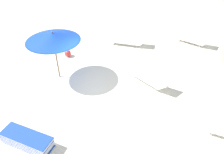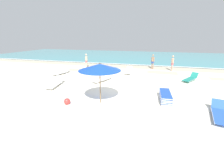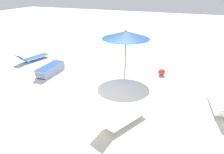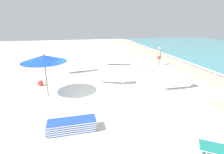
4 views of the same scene
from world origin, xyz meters
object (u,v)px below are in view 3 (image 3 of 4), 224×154
Objects in this scene: sun_lounger_beside_umbrella at (33,57)px; beach_ball at (162,72)px; beach_umbrella at (126,35)px; lounger_stack at (51,70)px; sun_lounger_under_umbrella at (120,120)px; sun_lounger_mid_beach_solo at (220,106)px.

sun_lounger_beside_umbrella reaches higher than beach_ball.
beach_umbrella is 4.38m from lounger_stack.
lounger_stack is 2.77m from sun_lounger_beside_umbrella.
sun_lounger_under_umbrella is 0.96× the size of sun_lounger_mid_beach_solo.
sun_lounger_mid_beach_solo is at bearing 173.65° from lounger_stack.
beach_umbrella is at bearing -33.11° from sun_lounger_mid_beach_solo.
beach_umbrella is 5.25m from sun_lounger_mid_beach_solo.
beach_ball is (2.68, -2.67, -0.03)m from sun_lounger_mid_beach_solo.
sun_lounger_beside_umbrella is at bearing -6.68° from sun_lounger_under_umbrella.
sun_lounger_mid_beach_solo reaches higher than sun_lounger_beside_umbrella.
sun_lounger_beside_umbrella is (6.11, -0.08, -1.93)m from beach_umbrella.
lounger_stack is 0.88× the size of sun_lounger_beside_umbrella.
sun_lounger_under_umbrella is (-5.03, 2.92, -0.03)m from lounger_stack.
sun_lounger_under_umbrella is 4.96m from beach_ball.
sun_lounger_under_umbrella is 0.98× the size of sun_lounger_beside_umbrella.
sun_lounger_mid_beach_solo is at bearing -178.03° from sun_lounger_beside_umbrella.
beach_umbrella is at bearing -162.35° from lounger_stack.
sun_lounger_under_umbrella is at bearing 107.19° from beach_umbrella.
sun_lounger_mid_beach_solo is at bearing 135.16° from beach_ball.
sun_lounger_beside_umbrella is 7.93m from beach_ball.
beach_umbrella reaches higher than sun_lounger_mid_beach_solo.
beach_umbrella reaches higher than beach_ball.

